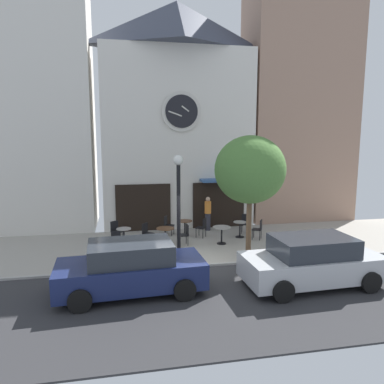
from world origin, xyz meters
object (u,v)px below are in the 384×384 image
(cafe_table_near_curb, at_px, (165,233))
(cafe_table_rightmost, at_px, (240,227))
(cafe_table_center_right, at_px, (222,231))
(parked_car_navy, at_px, (131,268))
(parked_car_silver, at_px, (312,261))
(street_lamp, at_px, (179,209))
(cafe_chair_outer, at_px, (147,232))
(cafe_chair_mid_row, at_px, (117,239))
(cafe_chair_by_entrance, at_px, (116,230))
(cafe_table_leftmost, at_px, (124,235))
(pedestrian_orange, at_px, (208,213))
(cafe_chair_under_awning, at_px, (259,228))
(cafe_chair_right_end, at_px, (246,222))
(cafe_chair_curbside, at_px, (185,233))
(cafe_chair_near_lamp, at_px, (168,224))
(cafe_table_center, at_px, (185,225))
(cafe_chair_facing_street, at_px, (203,226))
(street_tree, at_px, (250,170))

(cafe_table_near_curb, height_order, cafe_table_rightmost, cafe_table_near_curb)
(cafe_table_center_right, relative_size, parked_car_navy, 0.18)
(cafe_table_near_curb, distance_m, cafe_table_rightmost, 3.56)
(parked_car_silver, bearing_deg, street_lamp, 143.00)
(cafe_table_center_right, distance_m, cafe_table_rightmost, 1.38)
(street_lamp, xyz_separation_m, cafe_chair_outer, (-1.01, 2.55, -1.48))
(cafe_table_center_right, height_order, cafe_chair_mid_row, cafe_chair_mid_row)
(cafe_chair_by_entrance, height_order, cafe_chair_outer, same)
(cafe_table_leftmost, relative_size, cafe_chair_mid_row, 0.85)
(street_lamp, distance_m, pedestrian_orange, 4.89)
(cafe_table_center_right, xyz_separation_m, cafe_chair_by_entrance, (-4.49, 1.25, -0.03))
(cafe_chair_under_awning, xyz_separation_m, pedestrian_orange, (-1.88, 1.99, 0.33))
(cafe_chair_by_entrance, relative_size, cafe_chair_right_end, 1.00)
(cafe_chair_curbside, bearing_deg, cafe_table_near_curb, 171.73)
(cafe_chair_near_lamp, distance_m, pedestrian_orange, 2.14)
(cafe_chair_outer, bearing_deg, cafe_table_rightmost, 2.82)
(cafe_table_center, xyz_separation_m, parked_car_silver, (2.92, -6.34, 0.26))
(pedestrian_orange, bearing_deg, cafe_chair_facing_street, -113.70)
(cafe_chair_right_end, distance_m, cafe_chair_mid_row, 6.33)
(cafe_chair_near_lamp, xyz_separation_m, parked_car_navy, (-1.84, -6.13, 0.23))
(cafe_table_center, relative_size, cafe_chair_facing_street, 0.80)
(cafe_table_near_curb, bearing_deg, cafe_chair_curbside, -8.27)
(cafe_chair_under_awning, xyz_separation_m, cafe_chair_right_end, (-0.20, 1.19, 0.00))
(street_lamp, relative_size, parked_car_navy, 0.90)
(cafe_table_leftmost, xyz_separation_m, parked_car_silver, (5.72, -5.21, 0.26))
(cafe_chair_mid_row, height_order, parked_car_silver, parked_car_silver)
(parked_car_navy, bearing_deg, pedestrian_orange, 59.44)
(cafe_table_center_right, bearing_deg, street_tree, -74.24)
(street_lamp, height_order, cafe_chair_outer, street_lamp)
(cafe_table_center, distance_m, cafe_table_rightmost, 2.55)
(street_lamp, relative_size, cafe_chair_facing_street, 4.39)
(cafe_chair_curbside, distance_m, pedestrian_orange, 2.72)
(cafe_table_leftmost, xyz_separation_m, cafe_chair_under_awning, (5.97, -0.11, 0.03))
(street_tree, distance_m, cafe_chair_under_awning, 3.84)
(cafe_table_rightmost, distance_m, pedestrian_orange, 1.94)
(street_lamp, height_order, cafe_table_near_curb, street_lamp)
(cafe_chair_mid_row, xyz_separation_m, cafe_chair_facing_street, (3.84, 1.44, 0.00))
(street_lamp, bearing_deg, cafe_chair_curbside, 73.99)
(cafe_table_leftmost, bearing_deg, street_tree, -26.65)
(cafe_table_rightmost, height_order, parked_car_navy, parked_car_navy)
(cafe_table_leftmost, bearing_deg, cafe_chair_right_end, 10.63)
(cafe_table_center_right, bearing_deg, cafe_chair_mid_row, -175.96)
(cafe_table_leftmost, relative_size, cafe_chair_by_entrance, 0.85)
(cafe_table_near_curb, bearing_deg, parked_car_silver, -51.29)
(cafe_table_center, distance_m, cafe_chair_under_awning, 3.39)
(cafe_chair_under_awning, bearing_deg, street_tree, -119.99)
(street_lamp, distance_m, parked_car_silver, 4.86)
(cafe_chair_near_lamp, relative_size, parked_car_silver, 0.21)
(street_lamp, bearing_deg, cafe_chair_right_end, 42.46)
(cafe_table_center_right, height_order, cafe_table_rightmost, cafe_table_center_right)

